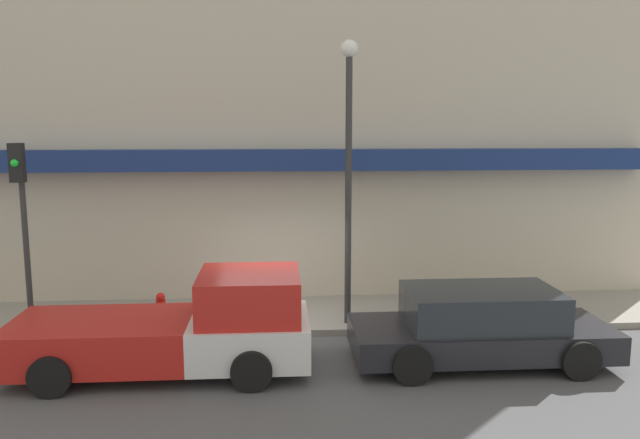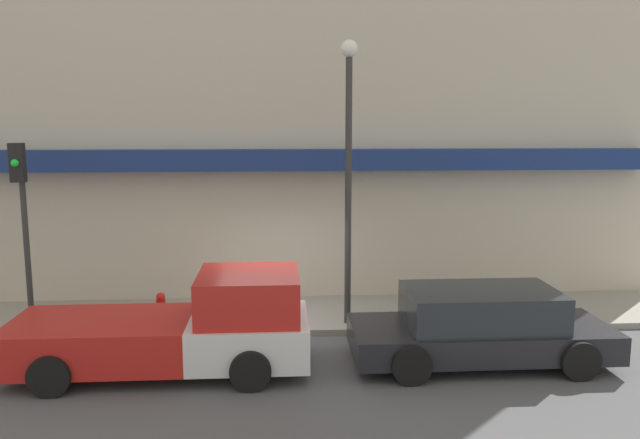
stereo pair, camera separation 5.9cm
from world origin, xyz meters
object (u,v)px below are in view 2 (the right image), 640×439
object	(u,v)px
pickup_truck	(182,328)
fire_hydrant	(161,307)
traffic_light	(22,203)
parked_car	(480,327)
street_lamp	(349,152)

from	to	relation	value
pickup_truck	fire_hydrant	xyz separation A→B (m)	(-0.85, 2.53, -0.33)
pickup_truck	traffic_light	world-z (taller)	traffic_light
traffic_light	fire_hydrant	bearing A→B (deg)	5.88
parked_car	street_lamp	xyz separation A→B (m)	(-2.26, 2.10, 3.16)
fire_hydrant	traffic_light	world-z (taller)	traffic_light
parked_car	fire_hydrant	bearing A→B (deg)	160.53
parked_car	fire_hydrant	distance (m)	6.84
pickup_truck	street_lamp	distance (m)	4.93
fire_hydrant	traffic_light	distance (m)	3.61
fire_hydrant	traffic_light	size ratio (longest dim) A/B	0.16
fire_hydrant	street_lamp	size ratio (longest dim) A/B	0.10
parked_car	traffic_light	bearing A→B (deg)	168.29
parked_car	traffic_light	xyz separation A→B (m)	(-9.06, 2.26, 2.13)
fire_hydrant	pickup_truck	bearing A→B (deg)	-71.40
parked_car	street_lamp	world-z (taller)	street_lamp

